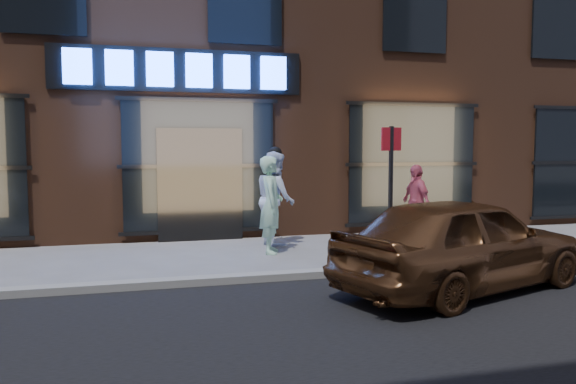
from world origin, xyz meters
name	(u,v)px	position (x,y,z in m)	size (l,w,h in m)	color
ground	(231,283)	(0.00, 0.00, 0.00)	(90.00, 90.00, 0.00)	slate
curb	(231,279)	(0.00, 0.00, 0.06)	(60.00, 0.25, 0.12)	gray
storefront_building	(182,33)	(0.00, 7.99, 5.15)	(30.20, 8.28, 10.30)	#54301E
man_bowtie	(271,205)	(1.13, 2.13, 0.92)	(0.67, 0.44, 1.84)	#BEFADD
man_cap	(275,198)	(1.41, 2.97, 0.96)	(0.93, 0.73, 1.92)	white
passerby	(416,202)	(4.50, 2.79, 0.81)	(0.96, 0.40, 1.63)	#CD546B
gold_sedan	(463,243)	(3.06, -1.27, 0.68)	(1.60, 3.98, 1.36)	brown
sign_post	(391,184)	(2.66, 0.21, 1.42)	(0.37, 0.10, 2.34)	#262628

